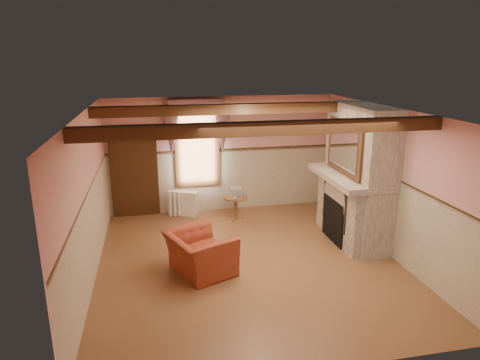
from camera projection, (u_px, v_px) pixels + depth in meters
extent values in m
cube|color=brown|center=(248.00, 262.00, 7.99)|extent=(5.50, 6.00, 0.01)
cube|color=silver|center=(249.00, 111.00, 7.22)|extent=(5.50, 6.00, 0.01)
cube|color=#D49294|center=(222.00, 154.00, 10.43)|extent=(5.50, 0.02, 2.80)
cube|color=#D49294|center=(308.00, 269.00, 4.78)|extent=(5.50, 0.02, 2.80)
cube|color=#D49294|center=(87.00, 200.00, 7.07)|extent=(0.02, 6.00, 2.80)
cube|color=#D49294|center=(389.00, 182.00, 8.13)|extent=(0.02, 6.00, 2.80)
cube|color=black|center=(336.00, 220.00, 8.82)|extent=(0.20, 0.95, 0.90)
imported|color=maroon|center=(200.00, 253.00, 7.51)|extent=(1.34, 1.41, 0.73)
cylinder|color=brown|center=(236.00, 208.00, 10.03)|extent=(0.67, 0.67, 0.55)
cube|color=#B7AD8C|center=(236.00, 192.00, 9.97)|extent=(0.30, 0.35, 0.20)
cube|color=silver|center=(183.00, 203.00, 10.25)|extent=(0.71, 0.44, 0.60)
imported|color=brown|center=(349.00, 170.00, 8.68)|extent=(0.37, 0.37, 0.09)
cube|color=black|center=(335.00, 160.00, 9.33)|extent=(0.14, 0.24, 0.20)
cylinder|color=gold|center=(340.00, 161.00, 9.07)|extent=(0.11, 0.11, 0.28)
cylinder|color=maroon|center=(367.00, 179.00, 7.96)|extent=(0.06, 0.06, 0.16)
cylinder|color=gold|center=(359.00, 175.00, 8.26)|extent=(0.06, 0.06, 0.12)
cube|color=gray|center=(359.00, 174.00, 8.64)|extent=(0.85, 2.00, 2.80)
cube|color=gray|center=(351.00, 177.00, 8.61)|extent=(1.05, 2.05, 0.12)
cube|color=silver|center=(344.00, 147.00, 8.41)|extent=(0.06, 1.44, 1.04)
cube|color=black|center=(134.00, 173.00, 10.06)|extent=(1.10, 0.10, 2.10)
cube|color=white|center=(197.00, 145.00, 10.21)|extent=(1.06, 0.08, 2.02)
cube|color=gray|center=(197.00, 121.00, 9.96)|extent=(1.30, 0.14, 1.40)
cube|color=black|center=(268.00, 128.00, 6.11)|extent=(5.50, 0.18, 0.20)
cube|color=black|center=(236.00, 109.00, 8.37)|extent=(5.50, 0.18, 0.20)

